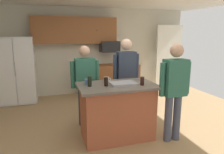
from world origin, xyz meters
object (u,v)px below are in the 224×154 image
object	(u,v)px
kitchen_island	(117,111)
mug_blue_stoneware	(106,80)
person_guest_left	(126,74)
tumbler_amber	(106,82)
mug_ceramic_white	(87,82)
serving_tray	(123,84)
microwave_over_range	(110,47)
person_host_foreground	(85,81)
refrigerator	(17,70)
person_guest_by_door	(175,87)
glass_short_whisky	(90,82)
glass_pilsner	(142,81)

from	to	relation	value
kitchen_island	mug_blue_stoneware	xyz separation A→B (m)	(-0.14, 0.19, 0.53)
person_guest_left	tumbler_amber	xyz separation A→B (m)	(-0.64, -0.74, 0.05)
mug_ceramic_white	serving_tray	distance (m)	0.62
person_guest_left	mug_blue_stoneware	xyz separation A→B (m)	(-0.57, -0.51, 0.02)
kitchen_island	mug_ceramic_white	world-z (taller)	mug_ceramic_white
microwave_over_range	serving_tray	xyz separation A→B (m)	(-0.59, -2.79, -0.45)
person_host_foreground	mug_ceramic_white	world-z (taller)	person_host_foreground
person_guest_left	mug_ceramic_white	xyz separation A→B (m)	(-0.93, -0.53, 0.02)
tumbler_amber	refrigerator	bearing A→B (deg)	122.71
person_guest_by_door	mug_blue_stoneware	distance (m)	1.17
glass_short_whisky	tumbler_amber	bearing A→B (deg)	-12.44
mug_blue_stoneware	glass_short_whisky	distance (m)	0.38
glass_pilsner	microwave_over_range	bearing A→B (deg)	84.38
glass_pilsner	mug_ceramic_white	xyz separation A→B (m)	(-0.89, 0.33, -0.02)
kitchen_island	person_host_foreground	world-z (taller)	person_host_foreground
person_guest_left	serving_tray	world-z (taller)	person_guest_left
microwave_over_range	kitchen_island	world-z (taller)	microwave_over_range
tumbler_amber	serving_tray	bearing A→B (deg)	-0.98
refrigerator	person_host_foreground	world-z (taller)	refrigerator
glass_pilsner	glass_short_whisky	xyz separation A→B (m)	(-0.87, 0.19, 0.01)
person_guest_by_door	glass_pilsner	size ratio (longest dim) A/B	11.73
microwave_over_range	person_guest_by_door	size ratio (longest dim) A/B	0.33
mug_ceramic_white	glass_short_whisky	xyz separation A→B (m)	(0.02, -0.14, 0.03)
refrigerator	person_guest_left	xyz separation A→B (m)	(2.35, -1.93, 0.13)
refrigerator	person_host_foreground	size ratio (longest dim) A/B	1.09
mug_ceramic_white	glass_short_whisky	bearing A→B (deg)	-82.33
person_host_foreground	person_guest_left	bearing A→B (deg)	58.01
microwave_over_range	mug_ceramic_white	distance (m)	2.87
tumbler_amber	glass_short_whisky	size ratio (longest dim) A/B	0.91
person_guest_by_door	glass_pilsner	bearing A→B (deg)	-0.71
person_guest_by_door	refrigerator	bearing A→B (deg)	-23.26
glass_short_whisky	kitchen_island	bearing A→B (deg)	-2.32
microwave_over_range	person_guest_by_door	bearing A→B (deg)	-86.29
kitchen_island	mug_ceramic_white	distance (m)	0.74
refrigerator	kitchen_island	distance (m)	3.28
microwave_over_range	person_guest_left	size ratio (longest dim) A/B	0.32
refrigerator	glass_short_whisky	world-z (taller)	refrigerator
refrigerator	mug_blue_stoneware	distance (m)	3.02
kitchen_island	mug_blue_stoneware	world-z (taller)	mug_blue_stoneware
kitchen_island	person_guest_left	xyz separation A→B (m)	(0.43, 0.70, 0.51)
person_host_foreground	person_guest_by_door	world-z (taller)	person_guest_by_door
mug_blue_stoneware	person_guest_by_door	bearing A→B (deg)	-29.58
kitchen_island	glass_pilsner	distance (m)	0.70
kitchen_island	tumbler_amber	distance (m)	0.60
person_guest_left	glass_short_whisky	bearing A→B (deg)	-21.52
mug_blue_stoneware	serving_tray	distance (m)	0.33
glass_pilsner	serving_tray	bearing A→B (deg)	158.09
tumbler_amber	serving_tray	world-z (taller)	tumbler_amber
mug_blue_stoneware	tumbler_amber	size ratio (longest dim) A/B	0.86
microwave_over_range	person_host_foreground	xyz separation A→B (m)	(-1.11, -2.05, -0.52)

